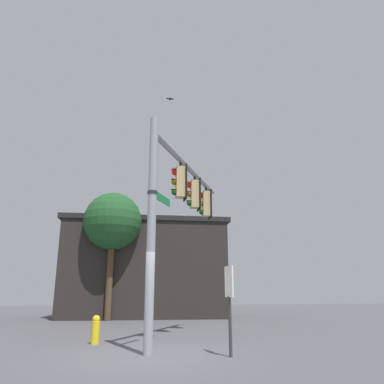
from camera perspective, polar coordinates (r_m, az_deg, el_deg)
name	(u,v)px	position (r m, az deg, el deg)	size (l,w,h in m)	color
ground_plane	(148,356)	(9.96, -6.80, -23.60)	(80.00, 80.00, 0.00)	#4C4C51
signal_pole	(151,227)	(9.99, -6.24, -5.33)	(0.23, 0.23, 6.34)	gray
mast_arm	(190,169)	(13.71, -0.36, 3.53)	(0.21, 0.21, 6.68)	gray
traffic_light_nearest_pole	(180,182)	(12.52, -1.91, 1.51)	(0.54, 0.49, 1.31)	black
traffic_light_mid_inner	(194,194)	(14.02, 0.30, -0.34)	(0.54, 0.49, 1.31)	black
traffic_light_mid_outer	(206,204)	(15.56, 2.08, -1.83)	(0.54, 0.49, 1.31)	black
street_name_sign	(158,196)	(10.57, -5.19, -0.66)	(1.30, 0.80, 0.22)	#147238
bird_flying	(170,99)	(15.12, -3.38, 14.04)	(0.22, 0.29, 0.07)	black
storefront_building	(145,269)	(25.06, -7.27, -11.54)	(7.14, 10.76, 6.03)	#282321
tree_by_storefront	(113,222)	(22.43, -12.03, -4.52)	(3.36, 3.36, 7.24)	#4C3823
fire_hydrant	(96,329)	(12.27, -14.53, -19.69)	(0.35, 0.24, 0.82)	yellow
historical_marker	(229,296)	(9.59, 5.74, -15.53)	(0.60, 0.08, 2.13)	#333333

